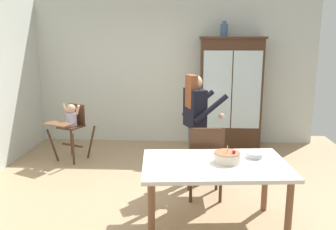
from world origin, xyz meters
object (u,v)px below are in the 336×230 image
birthday_cake (227,157)px  dining_chair_far_side (206,158)px  china_cabinet (230,92)px  dining_table (215,171)px  high_chair_with_toddler (71,122)px  ceramic_vase (224,30)px  adult_person (195,116)px  serving_bowl (254,155)px

birthday_cake → dining_chair_far_side: dining_chair_far_side is taller
birthday_cake → dining_chair_far_side: size_ratio=0.29×
china_cabinet → dining_table: size_ratio=1.28×
high_chair_with_toddler → birthday_cake: bearing=-16.6°
dining_table → china_cabinet: bearing=80.6°
ceramic_vase → dining_chair_far_side: (-0.41, -2.31, -1.59)m
dining_table → birthday_cake: 0.20m
ceramic_vase → china_cabinet: bearing=-1.4°
high_chair_with_toddler → adult_person: size_ratio=0.62×
dining_table → dining_chair_far_side: size_ratio=1.65×
ceramic_vase → adult_person: bearing=-106.4°
serving_bowl → dining_chair_far_side: dining_chair_far_side is taller
ceramic_vase → high_chair_with_toddler: ceramic_vase is taller
ceramic_vase → birthday_cake: bearing=-94.2°
birthday_cake → adult_person: bearing=104.9°
high_chair_with_toddler → dining_table: high_chair_with_toddler is taller
ceramic_vase → adult_person: 2.21m
ceramic_vase → dining_table: bearing=-96.5°
high_chair_with_toddler → dining_chair_far_side: (2.14, -1.38, -0.10)m
birthday_cake → serving_bowl: bearing=27.3°
china_cabinet → high_chair_with_toddler: 2.88m
adult_person → birthday_cake: adult_person is taller
birthday_cake → dining_table: bearing=-163.8°
serving_bowl → dining_chair_far_side: bearing=135.3°
high_chair_with_toddler → serving_bowl: bearing=-10.8°
ceramic_vase → high_chair_with_toddler: bearing=-159.7°
birthday_cake → serving_bowl: size_ratio=1.56×
dining_table → serving_bowl: 0.49m
dining_table → dining_chair_far_side: bearing=95.1°
birthday_cake → ceramic_vase: bearing=85.8°
china_cabinet → birthday_cake: 3.00m
ceramic_vase → dining_chair_far_side: 2.84m
dining_table → adult_person: bearing=98.7°
china_cabinet → dining_table: bearing=-99.4°
adult_person → dining_chair_far_side: bearing=170.3°
china_cabinet → dining_table: (-0.49, -3.00, -0.37)m
high_chair_with_toddler → adult_person: 2.21m
adult_person → high_chair_with_toddler: bearing=43.8°
serving_bowl → dining_table: bearing=-155.7°
adult_person → serving_bowl: (0.62, -1.01, -0.20)m
china_cabinet → serving_bowl: 2.82m
high_chair_with_toddler → birthday_cake: size_ratio=3.39×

